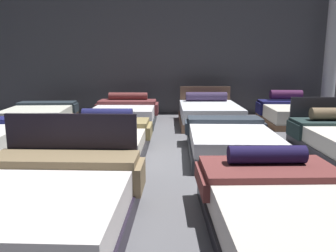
# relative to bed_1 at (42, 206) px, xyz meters

# --- Properties ---
(ground_plane) EXTENTS (18.00, 18.00, 0.02)m
(ground_plane) POSITION_rel_bed_1_xyz_m (1.16, 2.39, -0.27)
(ground_plane) COLOR #5B5B60
(showroom_back_wall) EXTENTS (18.00, 0.06, 3.50)m
(showroom_back_wall) POSITION_rel_bed_1_xyz_m (1.16, 7.20, 1.49)
(showroom_back_wall) COLOR #47474C
(showroom_back_wall) RESTS_ON ground_plane
(bed_1) EXTENTS (1.79, 2.04, 1.00)m
(bed_1) POSITION_rel_bed_1_xyz_m (0.00, 0.00, 0.00)
(bed_1) COLOR black
(bed_1) RESTS_ON ground_plane
(bed_2) EXTENTS (1.54, 2.19, 0.70)m
(bed_2) POSITION_rel_bed_1_xyz_m (2.29, -0.09, -0.03)
(bed_2) COLOR black
(bed_2) RESTS_ON ground_plane
(bed_5) EXTENTS (1.71, 2.01, 0.72)m
(bed_5) POSITION_rel_bed_1_xyz_m (0.01, 2.68, -0.03)
(bed_5) COLOR black
(bed_5) RESTS_ON ground_plane
(bed_6) EXTENTS (1.54, 2.17, 0.53)m
(bed_6) POSITION_rel_bed_1_xyz_m (2.26, 2.64, -0.03)
(bed_6) COLOR #27292E
(bed_6) RESTS_ON ground_plane
(bed_8) EXTENTS (1.68, 2.05, 0.50)m
(bed_8) POSITION_rel_bed_1_xyz_m (-2.12, 5.47, -0.04)
(bed_8) COLOR brown
(bed_8) RESTS_ON ground_plane
(bed_9) EXTENTS (1.69, 1.94, 0.74)m
(bed_9) POSITION_rel_bed_1_xyz_m (0.07, 5.55, -0.01)
(bed_9) COLOR black
(bed_9) RESTS_ON ground_plane
(bed_10) EXTENTS (1.51, 2.17, 0.90)m
(bed_10) POSITION_rel_bed_1_xyz_m (2.24, 5.43, 0.01)
(bed_10) COLOR brown
(bed_10) RESTS_ON ground_plane
(bed_11) EXTENTS (1.62, 2.04, 0.81)m
(bed_11) POSITION_rel_bed_1_xyz_m (4.46, 5.53, -0.00)
(bed_11) COLOR brown
(bed_11) RESTS_ON ground_plane
(support_pillar) EXTENTS (0.37, 0.37, 3.50)m
(support_pillar) POSITION_rel_bed_1_xyz_m (5.86, 6.69, 1.49)
(support_pillar) COLOR silver
(support_pillar) RESTS_ON ground_plane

